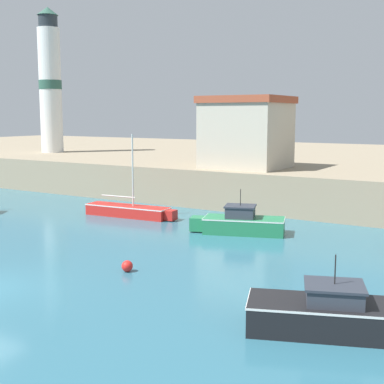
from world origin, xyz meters
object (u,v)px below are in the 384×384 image
mooring_buoy (127,266)px  harbor_shed_near_wharf (247,132)px  lighthouse (50,83)px  motorboat_green_2 (241,223)px  sailboat_red_0 (129,210)px  motorboat_black_4 (333,314)px

mooring_buoy → harbor_shed_near_wharf: harbor_shed_near_wharf is taller
mooring_buoy → lighthouse: bearing=140.6°
motorboat_green_2 → mooring_buoy: 9.12m
sailboat_red_0 → motorboat_green_2: size_ratio=1.19×
lighthouse → harbor_shed_near_wharf: lighthouse is taller
mooring_buoy → lighthouse: size_ratio=0.03×
sailboat_red_0 → harbor_shed_near_wharf: size_ratio=1.12×
sailboat_red_0 → mooring_buoy: (7.48, -9.73, -0.17)m
motorboat_green_2 → harbor_shed_near_wharf: 11.00m
motorboat_black_4 → mooring_buoy: 9.38m
motorboat_green_2 → mooring_buoy: motorboat_green_2 is taller
motorboat_black_4 → mooring_buoy: motorboat_black_4 is taller
harbor_shed_near_wharf → lighthouse: bearing=170.0°
motorboat_green_2 → lighthouse: size_ratio=0.37×
motorboat_black_4 → lighthouse: 44.68m
motorboat_black_4 → mooring_buoy: (-9.20, 1.78, -0.35)m
sailboat_red_0 → harbor_shed_near_wharf: bearing=63.5°
sailboat_red_0 → mooring_buoy: sailboat_red_0 is taller
motorboat_green_2 → lighthouse: bearing=154.6°
mooring_buoy → harbor_shed_near_wharf: (-3.27, 18.16, 5.04)m
sailboat_red_0 → motorboat_black_4: (16.68, -11.51, 0.18)m
mooring_buoy → lighthouse: lighthouse is taller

